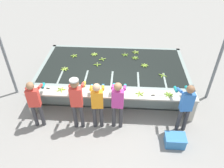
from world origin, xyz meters
name	(u,v)px	position (x,y,z in m)	size (l,w,h in m)	color
ground_plane	(110,118)	(0.00, 0.00, 0.00)	(80.00, 80.00, 0.00)	gray
wash_tank	(113,75)	(0.00, 1.78, 0.41)	(5.04, 2.68, 0.82)	gray
work_ledge	(110,99)	(0.00, 0.23, 0.60)	(5.04, 0.45, 0.82)	#B7B2A3
worker_0	(35,100)	(-2.04, -0.35, 0.93)	(0.45, 0.72, 1.56)	#38383D
worker_1	(77,99)	(-0.87, -0.35, 1.04)	(0.43, 0.73, 1.70)	#38383D
worker_2	(97,102)	(-0.32, -0.29, 0.92)	(0.45, 0.72, 1.55)	#38383D
worker_3	(118,101)	(0.24, -0.27, 0.94)	(0.43, 0.72, 1.58)	#38383D
worker_4	(186,104)	(2.05, -0.28, 0.95)	(0.46, 0.73, 1.59)	#38383D
banana_bunch_floating_0	(102,59)	(-0.42, 2.11, 0.84)	(0.27, 0.27, 0.08)	#7FAD33
banana_bunch_floating_1	(97,64)	(-0.56, 1.74, 0.84)	(0.28, 0.28, 0.08)	#7FAD33
banana_bunch_floating_2	(65,69)	(-1.64, 1.39, 0.84)	(0.28, 0.28, 0.08)	#9EC642
banana_bunch_floating_3	(136,52)	(0.80, 2.71, 0.84)	(0.27, 0.28, 0.08)	#9EC642
banana_bunch_floating_4	(145,65)	(1.09, 1.79, 0.84)	(0.28, 0.27, 0.08)	#8CB738
banana_bunch_floating_5	(135,58)	(0.77, 2.28, 0.84)	(0.28, 0.28, 0.08)	#75A333
banana_bunch_floating_6	(162,75)	(1.63, 1.21, 0.84)	(0.27, 0.27, 0.08)	#7FAD33
banana_bunch_floating_7	(74,56)	(-1.50, 2.29, 0.84)	(0.27, 0.27, 0.08)	#8CB738
banana_bunch_floating_8	(94,54)	(-0.76, 2.45, 0.84)	(0.28, 0.27, 0.08)	#9EC642
banana_bunch_floating_9	(125,55)	(0.39, 2.49, 0.84)	(0.27, 0.27, 0.08)	#75A333
banana_bunch_ledge_0	(140,94)	(0.86, 0.22, 0.84)	(0.27, 0.27, 0.08)	#9EC642
banana_bunch_ledge_1	(61,89)	(-1.47, 0.27, 0.84)	(0.27, 0.28, 0.08)	#9EC642
banana_bunch_ledge_2	(169,94)	(1.70, 0.24, 0.84)	(0.28, 0.27, 0.08)	#7FAD33
knife_0	(50,89)	(-1.82, 0.29, 0.83)	(0.35, 0.11, 0.02)	silver
knife_1	(155,95)	(1.31, 0.19, 0.83)	(0.35, 0.07, 0.02)	silver
crate	(175,140)	(1.80, -0.86, 0.16)	(0.55, 0.39, 0.32)	#3375B7
support_post_left	(4,52)	(-3.37, 1.06, 1.60)	(0.09, 0.09, 3.20)	slate
support_post_right	(220,57)	(3.23, 1.20, 1.60)	(0.09, 0.09, 3.20)	slate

